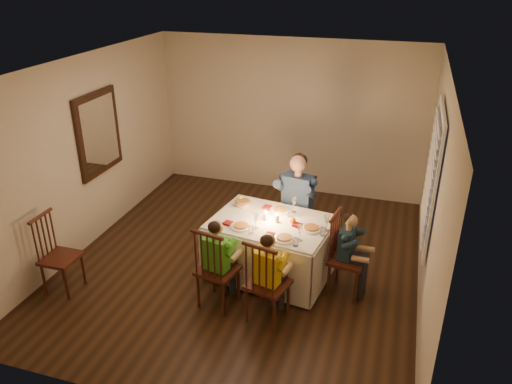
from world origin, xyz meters
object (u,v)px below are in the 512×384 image
(chair_end, at_px, (345,291))
(serving_bowl, at_px, (242,203))
(chair_near_right, at_px, (267,318))
(dining_table, at_px, (271,236))
(adult, at_px, (295,245))
(chair_near_left, at_px, (219,303))
(chair_extra, at_px, (67,289))
(child_green, at_px, (219,303))
(child_yellow, at_px, (267,318))
(child_teal, at_px, (345,291))
(chair_adult, at_px, (295,245))

(chair_end, height_order, serving_bowl, serving_bowl)
(chair_near_right, bearing_deg, dining_table, -62.94)
(chair_end, bearing_deg, adult, 52.24)
(serving_bowl, bearing_deg, adult, 37.36)
(dining_table, distance_m, chair_near_left, 1.04)
(chair_near_left, relative_size, chair_extra, 1.04)
(dining_table, height_order, child_green, dining_table)
(adult, xyz_separation_m, serving_bowl, (-0.62, -0.47, 0.80))
(dining_table, xyz_separation_m, chair_extra, (-2.32, -1.07, -0.55))
(child_yellow, distance_m, child_teal, 1.08)
(dining_table, height_order, adult, dining_table)
(child_teal, bearing_deg, adult, 52.24)
(chair_extra, distance_m, child_yellow, 2.53)
(chair_end, bearing_deg, chair_extra, 115.16)
(child_green, bearing_deg, chair_adult, -98.45)
(chair_near_left, bearing_deg, child_teal, -142.95)
(chair_near_left, height_order, adult, adult)
(chair_near_right, distance_m, child_teal, 1.08)
(chair_end, distance_m, child_green, 1.55)
(chair_extra, distance_m, adult, 3.08)
(dining_table, height_order, chair_near_left, dining_table)
(chair_adult, bearing_deg, child_yellow, -78.31)
(chair_near_right, xyz_separation_m, chair_extra, (-2.53, -0.20, 0.00))
(child_teal, xyz_separation_m, serving_bowl, (-1.46, 0.41, 0.80))
(chair_adult, xyz_separation_m, chair_near_right, (0.06, -1.64, 0.00))
(chair_near_right, relative_size, chair_end, 1.00)
(chair_adult, xyz_separation_m, chair_extra, (-2.46, -1.85, 0.00))
(serving_bowl, bearing_deg, chair_near_right, -59.66)
(chair_extra, bearing_deg, child_green, -81.37)
(chair_near_left, height_order, chair_near_right, same)
(chair_adult, distance_m, adult, 0.00)
(dining_table, bearing_deg, chair_extra, -147.00)
(child_green, xyz_separation_m, serving_bowl, (-0.06, 1.08, 0.80))
(chair_adult, height_order, chair_end, same)
(chair_adult, bearing_deg, adult, 0.00)
(child_yellow, bearing_deg, child_green, 5.23)
(chair_near_right, xyz_separation_m, child_yellow, (0.00, 0.00, 0.00))
(chair_near_left, distance_m, chair_extra, 1.93)
(chair_near_left, xyz_separation_m, chair_end, (1.39, 0.67, 0.00))
(chair_end, distance_m, chair_extra, 3.44)
(chair_extra, bearing_deg, child_yellow, -85.59)
(child_green, height_order, child_teal, child_green)
(chair_end, bearing_deg, child_teal, 0.00)
(child_green, bearing_deg, chair_extra, 20.22)
(chair_end, xyz_separation_m, child_teal, (0.00, 0.00, 0.00))
(dining_table, xyz_separation_m, child_green, (-0.42, -0.78, -0.55))
(chair_end, xyz_separation_m, child_green, (-1.39, -0.67, 0.00))
(adult, xyz_separation_m, child_green, (-0.56, -1.55, 0.00))
(chair_near_left, relative_size, child_teal, 0.98)
(child_green, bearing_deg, adult, -98.45)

